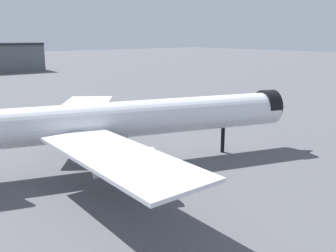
{
  "coord_description": "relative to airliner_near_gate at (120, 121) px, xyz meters",
  "views": [
    {
      "loc": [
        -31.25,
        -48.29,
        21.2
      ],
      "look_at": [
        8.44,
        -1.44,
        5.96
      ],
      "focal_mm": 39.11,
      "sensor_mm": 36.0,
      "label": 1
    }
  ],
  "objects": [
    {
      "name": "ground",
      "position": [
        -0.52,
        -1.42,
        -7.61
      ],
      "size": [
        900.0,
        900.0,
        0.0
      ],
      "primitive_type": "plane",
      "color": "#56565B"
    },
    {
      "name": "traffic_cone_near_nose",
      "position": [
        39.56,
        5.64,
        -7.32
      ],
      "size": [
        0.48,
        0.48,
        0.6
      ],
      "primitive_type": "cone",
      "color": "#F2600C",
      "rests_on": "ground"
    },
    {
      "name": "airliner_near_gate",
      "position": [
        0.0,
        0.0,
        0.0
      ],
      "size": [
        63.8,
        57.03,
        17.29
      ],
      "rotation": [
        0.0,
        0.0,
        -0.35
      ],
      "color": "white",
      "rests_on": "ground"
    }
  ]
}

